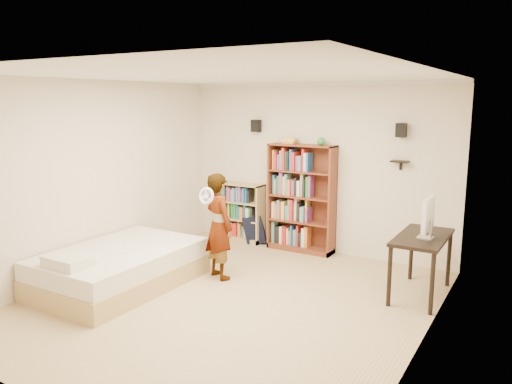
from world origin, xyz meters
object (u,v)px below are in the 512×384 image
(daybed, at_px, (120,263))
(low_bookshelf, at_px, (241,212))
(tall_bookshelf, at_px, (301,198))
(person, at_px, (219,226))
(computer_desk, at_px, (421,266))

(daybed, bearing_deg, low_bookshelf, 85.23)
(low_bookshelf, relative_size, daybed, 0.47)
(tall_bookshelf, bearing_deg, low_bookshelf, 179.60)
(low_bookshelf, distance_m, daybed, 2.66)
(person, bearing_deg, tall_bookshelf, -79.38)
(tall_bookshelf, distance_m, person, 1.77)
(daybed, relative_size, person, 1.46)
(tall_bookshelf, relative_size, person, 1.19)
(daybed, bearing_deg, tall_bookshelf, 62.60)
(computer_desk, relative_size, daybed, 0.53)
(computer_desk, distance_m, person, 2.67)
(low_bookshelf, bearing_deg, computer_desk, -16.68)
(daybed, bearing_deg, person, 44.42)
(tall_bookshelf, bearing_deg, person, -103.86)
(person, bearing_deg, daybed, 68.91)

